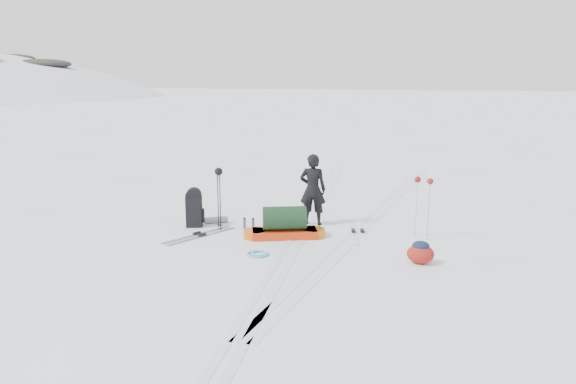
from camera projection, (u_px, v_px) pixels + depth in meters
The scene contains 13 objects.
ground at pixel (298, 236), 11.97m from camera, with size 200.00×200.00×0.00m, color white.
ski_tracks at pixel (334, 227), 12.64m from camera, with size 3.38×17.97×0.01m.
skier at pixel (313, 190), 12.69m from camera, with size 0.60×0.39×1.63m, color black.
pulk_sled at pixel (285, 226), 11.81m from camera, with size 1.80×1.05×0.66m.
expedition_rucksack at pixel (197, 209), 12.62m from camera, with size 0.83×0.79×0.89m.
ski_poles_black at pixel (219, 179), 12.18m from camera, with size 0.19×0.17×1.39m.
ski_poles_silver at pixel (423, 187), 11.55m from camera, with size 0.38×0.27×1.31m.
touring_skis_grey at pixel (200, 235), 11.96m from camera, with size 1.07×1.69×0.07m.
touring_skis_white at pixel (358, 232), 12.19m from camera, with size 0.71×1.95×0.07m.
rope_coil at pixel (258, 254), 10.71m from camera, with size 0.50×0.50×0.05m.
small_daypack at pixel (421, 253), 10.20m from camera, with size 0.62×0.60×0.42m.
thermos_pair at pixel (249, 223), 12.50m from camera, with size 0.25×0.16×0.25m.
stuff_sack at pixel (277, 222), 12.65m from camera, with size 0.34×0.27×0.20m.
Camera 1 is at (2.66, -11.19, 3.43)m, focal length 35.00 mm.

